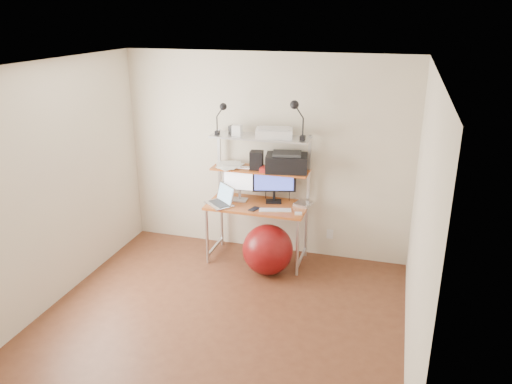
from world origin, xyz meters
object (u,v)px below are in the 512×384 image
Objects in this scene: printer at (287,162)px; monitor_black at (274,181)px; exercise_ball at (268,250)px; monitor_silver at (240,181)px; laptop at (222,200)px.

monitor_black is at bearing 163.48° from printer.
exercise_ball is (0.04, -0.43, -0.70)m from monitor_black.
monitor_silver is 0.64m from printer.
monitor_black is 0.30m from printer.
laptop is (-0.16, -0.20, -0.20)m from monitor_silver.
monitor_black is at bearing 64.73° from laptop.
laptop is 0.82× the size of printer.
monitor_silver is 1.06× the size of laptop.
laptop reaches higher than exercise_ball.
monitor_silver is 0.32m from laptop.
printer is 0.89× the size of exercise_ball.
monitor_silver is 0.91m from exercise_ball.
monitor_silver is at bearing 141.11° from exercise_ball.
printer reaches higher than laptop.
printer reaches higher than exercise_ball.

